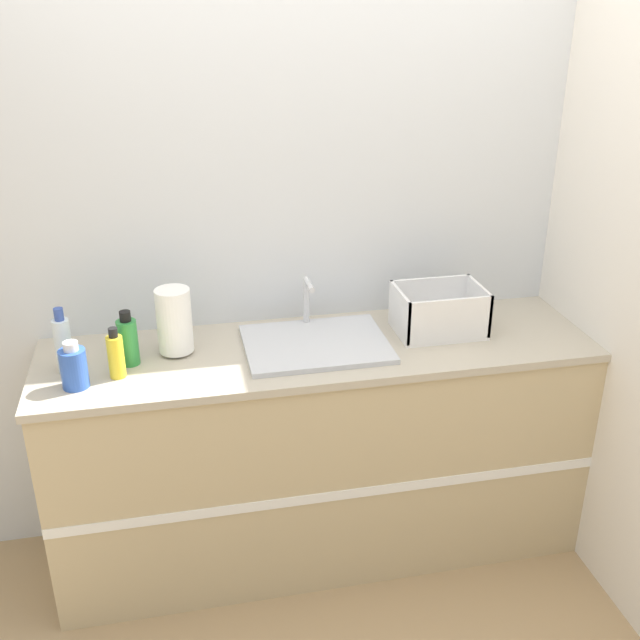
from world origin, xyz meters
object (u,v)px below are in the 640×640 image
(bottle_yellow, at_px, (116,355))
(bottle_clear, at_px, (63,344))
(sink, at_px, (316,342))
(bottle_green, at_px, (128,341))
(dish_rack, at_px, (439,315))
(bottle_blue, at_px, (74,367))
(paper_towel_roll, at_px, (174,321))

(bottle_yellow, distance_m, bottle_clear, 0.19)
(sink, relative_size, bottle_green, 2.62)
(dish_rack, bearing_deg, bottle_blue, -173.09)
(paper_towel_roll, xyz_separation_m, bottle_blue, (-0.34, -0.19, -0.05))
(sink, xyz_separation_m, bottle_green, (-0.68, -0.00, 0.08))
(bottle_green, relative_size, bottle_clear, 0.85)
(paper_towel_roll, xyz_separation_m, bottle_clear, (-0.38, -0.07, -0.02))
(dish_rack, height_order, bottle_blue, dish_rack)
(bottle_green, bearing_deg, bottle_blue, -142.27)
(sink, distance_m, bottle_green, 0.68)
(sink, bearing_deg, bottle_yellow, -172.63)
(paper_towel_roll, height_order, bottle_blue, paper_towel_roll)
(bottle_clear, bearing_deg, bottle_green, 3.90)
(bottle_yellow, bearing_deg, bottle_green, 66.55)
(dish_rack, distance_m, bottle_yellow, 1.22)
(bottle_yellow, bearing_deg, sink, 7.37)
(bottle_green, relative_size, bottle_blue, 1.22)
(bottle_clear, bearing_deg, bottle_yellow, -23.29)
(bottle_green, xyz_separation_m, bottle_blue, (-0.18, -0.14, -0.02))
(dish_rack, xyz_separation_m, bottle_clear, (-1.39, -0.04, 0.04))
(bottle_yellow, bearing_deg, dish_rack, 5.57)
(bottle_yellow, distance_m, bottle_blue, 0.14)
(bottle_green, bearing_deg, dish_rack, 1.35)
(dish_rack, relative_size, bottle_blue, 1.99)
(dish_rack, relative_size, bottle_yellow, 1.80)
(paper_towel_roll, distance_m, dish_rack, 1.01)
(dish_rack, xyz_separation_m, bottle_yellow, (-1.21, -0.12, 0.01))
(paper_towel_roll, height_order, bottle_green, paper_towel_roll)
(bottle_clear, bearing_deg, sink, 1.09)
(sink, xyz_separation_m, bottle_yellow, (-0.72, -0.09, 0.07))
(dish_rack, height_order, bottle_green, bottle_green)
(paper_towel_roll, relative_size, dish_rack, 0.75)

